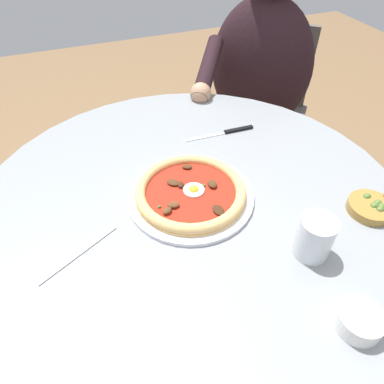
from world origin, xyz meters
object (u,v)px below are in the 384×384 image
(ramekin_capers, at_px, (360,321))
(fork_utensil, at_px, (79,254))
(water_glass, at_px, (314,240))
(steak_knife, at_px, (229,132))
(pizza_on_plate, at_px, (191,193))
(olive_pan, at_px, (371,207))
(dining_table, at_px, (191,232))
(diner_person, at_px, (254,113))
(cafe_chair_diner, at_px, (261,102))

(ramekin_capers, bearing_deg, fork_utensil, -37.88)
(water_glass, bearing_deg, steak_knife, -94.51)
(steak_knife, bearing_deg, water_glass, 85.49)
(pizza_on_plate, height_order, ramekin_capers, ramekin_capers)
(steak_knife, height_order, ramekin_capers, ramekin_capers)
(olive_pan, bearing_deg, water_glass, 13.90)
(dining_table, bearing_deg, diner_person, -131.59)
(pizza_on_plate, relative_size, fork_utensil, 1.74)
(dining_table, xyz_separation_m, cafe_chair_diner, (-0.60, -0.67, -0.09))
(ramekin_capers, height_order, fork_utensil, ramekin_capers)
(dining_table, height_order, cafe_chair_diner, cafe_chair_diner)
(fork_utensil, xyz_separation_m, diner_person, (-0.77, -0.64, -0.20))
(pizza_on_plate, bearing_deg, fork_utensil, 14.54)
(ramekin_capers, xyz_separation_m, olive_pan, (-0.21, -0.21, -0.01))
(ramekin_capers, relative_size, diner_person, 0.07)
(pizza_on_plate, xyz_separation_m, diner_person, (-0.51, -0.57, -0.21))
(dining_table, bearing_deg, cafe_chair_diner, -131.72)
(dining_table, distance_m, ramekin_capers, 0.45)
(ramekin_capers, relative_size, fork_utensil, 0.46)
(dining_table, distance_m, olive_pan, 0.43)
(dining_table, bearing_deg, pizza_on_plate, 120.72)
(dining_table, relative_size, ramekin_capers, 13.24)
(steak_knife, distance_m, diner_person, 0.51)
(cafe_chair_diner, bearing_deg, steak_knife, 49.16)
(dining_table, height_order, steak_knife, steak_knife)
(olive_pan, distance_m, diner_person, 0.80)
(pizza_on_plate, bearing_deg, cafe_chair_diner, -131.66)
(water_glass, relative_size, ramekin_capers, 1.18)
(dining_table, xyz_separation_m, fork_utensil, (0.27, 0.07, 0.13))
(cafe_chair_diner, bearing_deg, fork_utensil, 40.55)
(steak_knife, bearing_deg, cafe_chair_diner, -130.84)
(steak_knife, xyz_separation_m, cafe_chair_diner, (-0.40, -0.46, -0.22))
(pizza_on_plate, bearing_deg, water_glass, 125.56)
(pizza_on_plate, bearing_deg, ramekin_capers, 110.68)
(dining_table, distance_m, fork_utensil, 0.31)
(pizza_on_plate, distance_m, fork_utensil, 0.28)
(ramekin_capers, bearing_deg, dining_table, -69.30)
(ramekin_capers, distance_m, diner_person, 1.05)
(steak_knife, relative_size, cafe_chair_diner, 0.26)
(dining_table, height_order, diner_person, diner_person)
(olive_pan, bearing_deg, fork_utensil, -10.36)
(ramekin_capers, bearing_deg, steak_knife, -95.02)
(dining_table, xyz_separation_m, ramekin_capers, (-0.15, 0.40, 0.15))
(dining_table, relative_size, pizza_on_plate, 3.47)
(dining_table, relative_size, fork_utensil, 6.04)
(fork_utensil, bearing_deg, olive_pan, 169.64)
(dining_table, height_order, water_glass, water_glass)
(water_glass, relative_size, cafe_chair_diner, 0.11)
(cafe_chair_diner, bearing_deg, diner_person, 47.55)
(water_glass, height_order, fork_utensil, water_glass)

